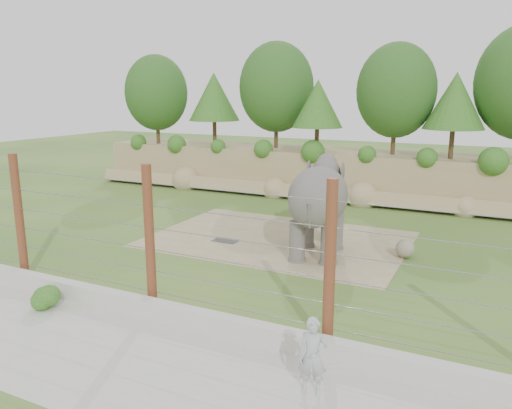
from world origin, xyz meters
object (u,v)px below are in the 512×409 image
at_px(elephant, 318,210).
at_px(stone_ball, 405,249).
at_px(barrier_fence, 150,238).
at_px(zookeeper, 313,356).

bearing_deg(elephant, stone_ball, 9.95).
distance_m(elephant, barrier_fence, 6.83).
bearing_deg(stone_ball, barrier_fence, -126.71).
xyz_separation_m(elephant, zookeeper, (2.74, -8.19, -0.90)).
distance_m(elephant, zookeeper, 8.68).
bearing_deg(zookeeper, stone_ball, 76.43).
distance_m(elephant, stone_ball, 3.41).
height_order(elephant, zookeeper, elephant).
relative_size(barrier_fence, zookeeper, 12.78).
relative_size(elephant, stone_ball, 6.28).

